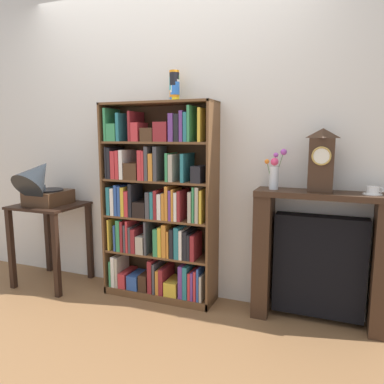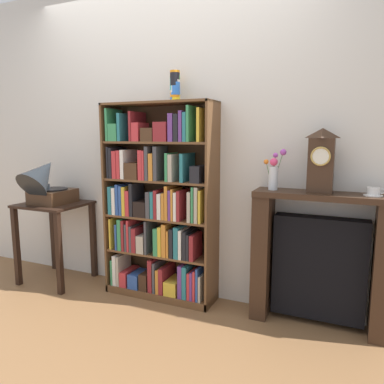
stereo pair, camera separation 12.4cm
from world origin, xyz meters
TOP-DOWN VIEW (x-y plane):
  - ground_plane at (0.00, 0.00)m, footprint 7.60×6.40m
  - wall_back at (0.11, 0.32)m, footprint 4.60×0.08m
  - bookshelf at (-0.01, 0.13)m, footprint 0.93×0.28m
  - cup_stack at (0.13, 0.17)m, footprint 0.08×0.08m
  - side_table_left at (-1.03, 0.03)m, footprint 0.56×0.50m
  - gramophone at (-1.03, -0.05)m, footprint 0.30×0.49m
  - fireplace_mantel at (1.24, 0.17)m, footprint 0.91×0.26m
  - mantel_clock at (1.22, 0.15)m, footprint 0.16×0.14m
  - flower_vase at (0.91, 0.15)m, footprint 0.15×0.10m
  - teacup_with_saucer at (1.55, 0.15)m, footprint 0.12×0.12m

SIDE VIEW (x-z plane):
  - ground_plane at x=0.00m, z-range -0.02..0.00m
  - fireplace_mantel at x=1.24m, z-range -0.01..0.95m
  - side_table_left at x=-1.03m, z-range 0.18..0.91m
  - bookshelf at x=-0.01m, z-range -0.07..1.52m
  - gramophone at x=-1.03m, z-range 0.69..1.17m
  - teacup_with_saucer at x=1.55m, z-range 0.95..1.00m
  - flower_vase at x=0.91m, z-range 0.94..1.23m
  - mantel_clock at x=1.22m, z-range 0.95..1.38m
  - wall_back at x=0.11m, z-range 0.00..2.60m
  - cup_stack at x=0.13m, z-range 1.59..1.83m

